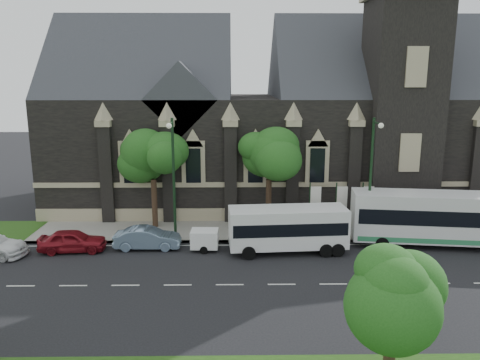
{
  "coord_description": "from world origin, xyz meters",
  "views": [
    {
      "loc": [
        0.25,
        -24.75,
        11.59
      ],
      "look_at": [
        0.68,
        6.0,
        4.88
      ],
      "focal_mm": 34.6,
      "sensor_mm": 36.0,
      "label": 1
    }
  ],
  "objects_px": {
    "banner_flag_right": "(366,203)",
    "tour_coach": "(447,218)",
    "banner_flag_center": "(340,203)",
    "sedan": "(148,238)",
    "banner_flag_left": "(313,204)",
    "tree_walk_left": "(156,157)",
    "shuttle_bus": "(288,227)",
    "tree_walk_right": "(272,155)",
    "box_trailer": "(205,239)",
    "street_lamp_mid": "(173,174)",
    "street_lamp_near": "(372,173)",
    "car_far_red": "(73,241)",
    "tree_park_east": "(398,277)"
  },
  "relations": [
    {
      "from": "banner_flag_right",
      "to": "tour_coach",
      "type": "relative_size",
      "value": 0.3
    },
    {
      "from": "banner_flag_center",
      "to": "sedan",
      "type": "xyz_separation_m",
      "value": [
        -14.07,
        -3.04,
        -1.63
      ]
    },
    {
      "from": "banner_flag_left",
      "to": "tour_coach",
      "type": "height_order",
      "value": "banner_flag_left"
    },
    {
      "from": "sedan",
      "to": "banner_flag_right",
      "type": "bearing_deg",
      "value": -79.57
    },
    {
      "from": "tree_walk_left",
      "to": "shuttle_bus",
      "type": "distance_m",
      "value": 11.84
    },
    {
      "from": "tree_walk_right",
      "to": "box_trailer",
      "type": "height_order",
      "value": "tree_walk_right"
    },
    {
      "from": "street_lamp_mid",
      "to": "banner_flag_right",
      "type": "xyz_separation_m",
      "value": [
        14.29,
        1.91,
        -2.73
      ]
    },
    {
      "from": "street_lamp_near",
      "to": "street_lamp_mid",
      "type": "xyz_separation_m",
      "value": [
        -14.0,
        0.0,
        0.0
      ]
    },
    {
      "from": "banner_flag_right",
      "to": "car_far_red",
      "type": "bearing_deg",
      "value": -170.53
    },
    {
      "from": "banner_flag_left",
      "to": "car_far_red",
      "type": "height_order",
      "value": "banner_flag_left"
    },
    {
      "from": "tree_walk_right",
      "to": "shuttle_bus",
      "type": "relative_size",
      "value": 0.96
    },
    {
      "from": "street_lamp_mid",
      "to": "car_far_red",
      "type": "bearing_deg",
      "value": -166.71
    },
    {
      "from": "banner_flag_left",
      "to": "street_lamp_mid",
      "type": "bearing_deg",
      "value": -169.5
    },
    {
      "from": "banner_flag_right",
      "to": "tree_park_east",
      "type": "bearing_deg",
      "value": -102.65
    },
    {
      "from": "tree_walk_left",
      "to": "shuttle_bus",
      "type": "bearing_deg",
      "value": -29.22
    },
    {
      "from": "tree_walk_right",
      "to": "car_far_red",
      "type": "bearing_deg",
      "value": -159.56
    },
    {
      "from": "banner_flag_left",
      "to": "shuttle_bus",
      "type": "xyz_separation_m",
      "value": [
        -2.35,
        -3.74,
        -0.61
      ]
    },
    {
      "from": "tour_coach",
      "to": "street_lamp_near",
      "type": "bearing_deg",
      "value": 177.96
    },
    {
      "from": "tree_park_east",
      "to": "tour_coach",
      "type": "distance_m",
      "value": 18.16
    },
    {
      "from": "banner_flag_left",
      "to": "sedan",
      "type": "xyz_separation_m",
      "value": [
        -12.07,
        -3.04,
        -1.63
      ]
    },
    {
      "from": "banner_flag_left",
      "to": "box_trailer",
      "type": "distance_m",
      "value": 8.9
    },
    {
      "from": "shuttle_bus",
      "to": "tree_walk_right",
      "type": "bearing_deg",
      "value": 93.5
    },
    {
      "from": "tree_walk_right",
      "to": "banner_flag_left",
      "type": "bearing_deg",
      "value": -29.1
    },
    {
      "from": "tree_walk_left",
      "to": "car_far_red",
      "type": "relative_size",
      "value": 1.7
    },
    {
      "from": "street_lamp_mid",
      "to": "tour_coach",
      "type": "height_order",
      "value": "street_lamp_mid"
    },
    {
      "from": "tree_park_east",
      "to": "sedan",
      "type": "bearing_deg",
      "value": 128.04
    },
    {
      "from": "tree_park_east",
      "to": "tree_walk_right",
      "type": "relative_size",
      "value": 0.81
    },
    {
      "from": "tree_park_east",
      "to": "banner_flag_left",
      "type": "xyz_separation_m",
      "value": [
        0.11,
        18.32,
        -2.24
      ]
    },
    {
      "from": "tree_walk_right",
      "to": "banner_flag_center",
      "type": "relative_size",
      "value": 1.95
    },
    {
      "from": "tree_walk_right",
      "to": "box_trailer",
      "type": "xyz_separation_m",
      "value": [
        -4.98,
        -5.14,
        -5.0
      ]
    },
    {
      "from": "banner_flag_right",
      "to": "box_trailer",
      "type": "bearing_deg",
      "value": -164.14
    },
    {
      "from": "tree_walk_right",
      "to": "street_lamp_near",
      "type": "distance_m",
      "value": 7.72
    },
    {
      "from": "tree_walk_left",
      "to": "shuttle_bus",
      "type": "xyz_separation_m",
      "value": [
        9.73,
        -5.44,
        -3.96
      ]
    },
    {
      "from": "banner_flag_right",
      "to": "shuttle_bus",
      "type": "height_order",
      "value": "banner_flag_right"
    },
    {
      "from": "tree_walk_left",
      "to": "banner_flag_right",
      "type": "height_order",
      "value": "tree_walk_left"
    },
    {
      "from": "sedan",
      "to": "car_far_red",
      "type": "relative_size",
      "value": 1.02
    },
    {
      "from": "banner_flag_center",
      "to": "tour_coach",
      "type": "distance_m",
      "value": 7.52
    },
    {
      "from": "street_lamp_near",
      "to": "street_lamp_mid",
      "type": "relative_size",
      "value": 1.0
    },
    {
      "from": "tree_park_east",
      "to": "street_lamp_near",
      "type": "distance_m",
      "value": 16.86
    },
    {
      "from": "banner_flag_left",
      "to": "tree_park_east",
      "type": "bearing_deg",
      "value": -90.35
    },
    {
      "from": "tree_walk_right",
      "to": "shuttle_bus",
      "type": "xyz_separation_m",
      "value": [
        0.72,
        -5.45,
        -4.05
      ]
    },
    {
      "from": "tree_walk_right",
      "to": "street_lamp_near",
      "type": "xyz_separation_m",
      "value": [
        6.79,
        -3.62,
        -0.71
      ]
    },
    {
      "from": "tree_walk_right",
      "to": "street_lamp_mid",
      "type": "xyz_separation_m",
      "value": [
        -7.21,
        -3.62,
        -0.71
      ]
    },
    {
      "from": "street_lamp_mid",
      "to": "banner_flag_center",
      "type": "relative_size",
      "value": 2.25
    },
    {
      "from": "shuttle_bus",
      "to": "sedan",
      "type": "height_order",
      "value": "shuttle_bus"
    },
    {
      "from": "banner_flag_left",
      "to": "sedan",
      "type": "relative_size",
      "value": 0.87
    },
    {
      "from": "tree_walk_left",
      "to": "street_lamp_mid",
      "type": "height_order",
      "value": "street_lamp_mid"
    },
    {
      "from": "box_trailer",
      "to": "car_far_red",
      "type": "distance_m",
      "value": 9.06
    },
    {
      "from": "tree_park_east",
      "to": "car_far_red",
      "type": "xyz_separation_m",
      "value": [
        -17.0,
        14.8,
        -3.85
      ]
    },
    {
      "from": "shuttle_bus",
      "to": "tree_park_east",
      "type": "bearing_deg",
      "value": -85.33
    }
  ]
}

